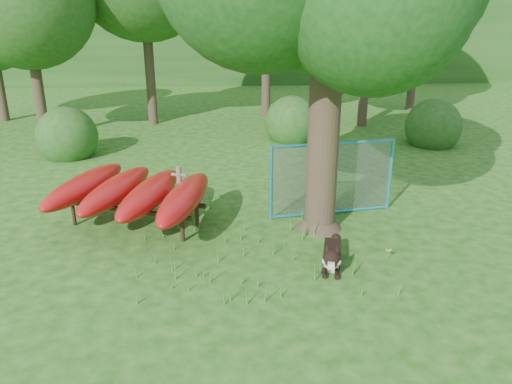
{
  "coord_description": "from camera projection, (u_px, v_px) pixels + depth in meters",
  "views": [
    {
      "loc": [
        -0.46,
        -7.47,
        4.18
      ],
      "look_at": [
        0.2,
        1.2,
        1.0
      ],
      "focal_mm": 35.0,
      "sensor_mm": 36.0,
      "label": 1
    }
  ],
  "objects": [
    {
      "name": "bg_tree_c",
      "position": [
        266.0,
        12.0,
        19.33
      ],
      "size": [
        4.0,
        4.0,
        6.12
      ],
      "color": "#382B1E",
      "rests_on": "ground"
    },
    {
      "name": "husky_dog",
      "position": [
        332.0,
        256.0,
        8.57
      ],
      "size": [
        0.55,
        1.24,
        0.57
      ],
      "rotation": [
        0.0,
        0.0,
        -0.25
      ],
      "color": "black",
      "rests_on": "ground"
    },
    {
      "name": "wooded_hillside",
      "position": [
        223.0,
        28.0,
        33.65
      ],
      "size": [
        80.0,
        12.0,
        6.0
      ],
      "primitive_type": "cube",
      "color": "#1F4D18",
      "rests_on": "ground"
    },
    {
      "name": "shrub_right",
      "position": [
        431.0,
        145.0,
        16.41
      ],
      "size": [
        1.8,
        1.8,
        1.8
      ],
      "primitive_type": "sphere",
      "color": "#1F4D18",
      "rests_on": "ground"
    },
    {
      "name": "shrub_mid",
      "position": [
        291.0,
        140.0,
        17.03
      ],
      "size": [
        1.8,
        1.8,
        1.8
      ],
      "primitive_type": "sphere",
      "color": "#1F4D18",
      "rests_on": "ground"
    },
    {
      "name": "wooden_post",
      "position": [
        180.0,
        192.0,
        10.35
      ],
      "size": [
        0.32,
        0.14,
        1.18
      ],
      "rotation": [
        0.0,
        0.0,
        -0.25
      ],
      "color": "#635C4A",
      "rests_on": "ground"
    },
    {
      "name": "bg_tree_a",
      "position": [
        25.0,
        0.0,
        15.82
      ],
      "size": [
        4.4,
        4.4,
        6.7
      ],
      "color": "#382B1E",
      "rests_on": "ground"
    },
    {
      "name": "shrub_left",
      "position": [
        70.0,
        156.0,
        15.13
      ],
      "size": [
        1.8,
        1.8,
        1.8
      ],
      "primitive_type": "sphere",
      "color": "#1F4D18",
      "rests_on": "ground"
    },
    {
      "name": "wildflower_clump",
      "position": [
        389.0,
        251.0,
        8.8
      ],
      "size": [
        0.1,
        0.1,
        0.22
      ],
      "rotation": [
        0.0,
        0.0,
        -0.23
      ],
      "color": "#40822A",
      "rests_on": "ground"
    },
    {
      "name": "ground",
      "position": [
        250.0,
        272.0,
        8.46
      ],
      "size": [
        80.0,
        80.0,
        0.0
      ],
      "primitive_type": "plane",
      "color": "#1D5110",
      "rests_on": "ground"
    },
    {
      "name": "fence_section",
      "position": [
        332.0,
        179.0,
        10.59
      ],
      "size": [
        2.74,
        0.49,
        2.69
      ],
      "rotation": [
        0.0,
        0.0,
        0.15
      ],
      "color": "#289EBB",
      "rests_on": "ground"
    },
    {
      "name": "kayak_rack",
      "position": [
        133.0,
        192.0,
        9.98
      ],
      "size": [
        3.51,
        3.79,
        0.99
      ],
      "rotation": [
        0.0,
        0.0,
        -0.39
      ],
      "color": "black",
      "rests_on": "ground"
    }
  ]
}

